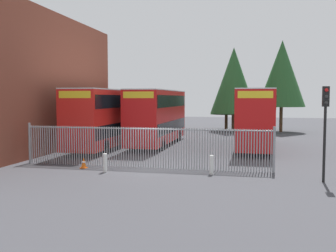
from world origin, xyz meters
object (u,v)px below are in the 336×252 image
Objects in this scene: double_decker_bus_far_back at (150,111)px; bollard_center_front at (212,165)px; bollard_near_left at (105,163)px; double_decker_bus_behind_fence_right at (255,116)px; double_decker_bus_behind_fence_left at (158,115)px; double_decker_bus_near_gate at (107,116)px; traffic_cone_by_gate at (84,163)px; traffic_light_kerbside at (325,116)px.

double_decker_bus_far_back reaches higher than bollard_center_front.
double_decker_bus_far_back is at bearing 99.17° from bollard_near_left.
double_decker_bus_behind_fence_right reaches higher than bollard_near_left.
double_decker_bus_behind_fence_left is 11.38× the size of bollard_center_front.
bollard_center_front is (8.80, -8.48, -1.95)m from double_decker_bus_near_gate.
bollard_center_front is 1.61× the size of traffic_cone_by_gate.
bollard_center_front is at bearing -67.41° from double_decker_bus_far_back.
bollard_near_left is 10.79m from traffic_light_kerbside.
double_decker_bus_behind_fence_right and double_decker_bus_far_back have the same top height.
bollard_near_left is (0.15, -11.83, -1.95)m from double_decker_bus_behind_fence_left.
double_decker_bus_far_back is 11.38× the size of bollard_near_left.
double_decker_bus_near_gate and double_decker_bus_behind_fence_right have the same top height.
double_decker_bus_behind_fence_left is 11.99m from bollard_near_left.
traffic_cone_by_gate is at bearing 178.33° from bollard_center_front.
bollard_near_left is 0.22× the size of traffic_light_kerbside.
traffic_cone_by_gate is at bearing -77.28° from double_decker_bus_near_gate.
double_decker_bus_near_gate is at bearing 102.72° from traffic_cone_by_gate.
bollard_near_left is (-7.47, -11.30, -1.95)m from double_decker_bus_behind_fence_right.
double_decker_bus_behind_fence_right is at bearing 104.82° from traffic_light_kerbside.
double_decker_bus_near_gate is 11.38× the size of bollard_near_left.
double_decker_bus_behind_fence_left is at bearing 40.46° from double_decker_bus_near_gate.
bollard_center_front is at bearing 6.15° from bollard_near_left.
double_decker_bus_behind_fence_left is 16.03m from traffic_light_kerbside.
bollard_center_front is at bearing -43.95° from double_decker_bus_near_gate.
double_decker_bus_near_gate reaches higher than traffic_cone_by_gate.
bollard_center_front is (5.39, 0.58, 0.00)m from bollard_near_left.
traffic_light_kerbside is (3.03, -11.44, 0.56)m from double_decker_bus_behind_fence_right.
double_decker_bus_behind_fence_right is 11.09m from bollard_center_front.
bollard_near_left is at bearing 179.24° from traffic_light_kerbside.
double_decker_bus_near_gate is 2.51× the size of traffic_light_kerbside.
double_decker_bus_behind_fence_left and double_decker_bus_far_back have the same top height.
double_decker_bus_behind_fence_right is 13.68m from bollard_near_left.
double_decker_bus_far_back is 22.48m from bollard_near_left.
traffic_light_kerbside is at bearing -33.49° from double_decker_bus_near_gate.
double_decker_bus_far_back is at bearing 135.60° from double_decker_bus_behind_fence_right.
traffic_cone_by_gate is (-1.54, 0.78, -0.19)m from bollard_near_left.
double_decker_bus_behind_fence_left is at bearing 90.75° from bollard_near_left.
double_decker_bus_near_gate is 18.32× the size of traffic_cone_by_gate.
traffic_light_kerbside is (5.11, -0.72, 2.51)m from bollard_center_front.
double_decker_bus_behind_fence_left is at bearing 116.23° from bollard_center_front.
double_decker_bus_far_back is (-3.42, 10.28, 0.00)m from double_decker_bus_behind_fence_left.
bollard_center_front is (8.96, -21.53, -1.95)m from double_decker_bus_far_back.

